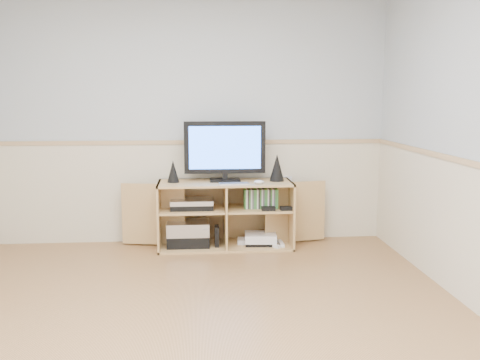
# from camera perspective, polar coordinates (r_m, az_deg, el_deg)

# --- Properties ---
(room) EXTENTS (4.04, 4.54, 2.54)m
(room) POSITION_cam_1_polar(r_m,az_deg,el_deg) (3.31, -7.04, 4.25)
(room) COLOR tan
(room) RESTS_ON ground
(media_cabinet) EXTENTS (2.05, 0.49, 0.65)m
(media_cabinet) POSITION_cam_1_polar(r_m,az_deg,el_deg) (5.34, -1.60, -3.48)
(media_cabinet) COLOR tan
(media_cabinet) RESTS_ON floor
(monitor) EXTENTS (0.79, 0.18, 0.59)m
(monitor) POSITION_cam_1_polar(r_m,az_deg,el_deg) (5.23, -1.63, 3.31)
(monitor) COLOR black
(monitor) RESTS_ON media_cabinet
(speaker_left) EXTENTS (0.12, 0.12, 0.22)m
(speaker_left) POSITION_cam_1_polar(r_m,az_deg,el_deg) (5.23, -7.15, 0.92)
(speaker_left) COLOR black
(speaker_left) RESTS_ON media_cabinet
(speaker_right) EXTENTS (0.14, 0.14, 0.27)m
(speaker_right) POSITION_cam_1_polar(r_m,az_deg,el_deg) (5.28, 3.96, 1.33)
(speaker_right) COLOR black
(speaker_right) RESTS_ON media_cabinet
(keyboard) EXTENTS (0.29, 0.13, 0.01)m
(keyboard) POSITION_cam_1_polar(r_m,az_deg,el_deg) (5.09, -0.66, -0.38)
(keyboard) COLOR silver
(keyboard) RESTS_ON media_cabinet
(mouse) EXTENTS (0.11, 0.08, 0.04)m
(mouse) POSITION_cam_1_polar(r_m,az_deg,el_deg) (5.11, 2.04, -0.21)
(mouse) COLOR white
(mouse) RESTS_ON media_cabinet
(av_components) EXTENTS (0.51, 0.31, 0.47)m
(av_components) POSITION_cam_1_polar(r_m,az_deg,el_deg) (5.30, -5.36, -4.87)
(av_components) COLOR black
(av_components) RESTS_ON media_cabinet
(game_consoles) EXTENTS (0.45, 0.30, 0.11)m
(game_consoles) POSITION_cam_1_polar(r_m,az_deg,el_deg) (5.37, 2.07, -6.31)
(game_consoles) COLOR white
(game_consoles) RESTS_ON media_cabinet
(game_cases) EXTENTS (0.33, 0.14, 0.19)m
(game_cases) POSITION_cam_1_polar(r_m,az_deg,el_deg) (5.27, 2.23, -1.97)
(game_cases) COLOR #3F8C3F
(game_cases) RESTS_ON media_cabinet
(wall_outlet) EXTENTS (0.12, 0.03, 0.12)m
(wall_outlet) POSITION_cam_1_polar(r_m,az_deg,el_deg) (5.56, 4.93, -0.21)
(wall_outlet) COLOR white
(wall_outlet) RESTS_ON wall_back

